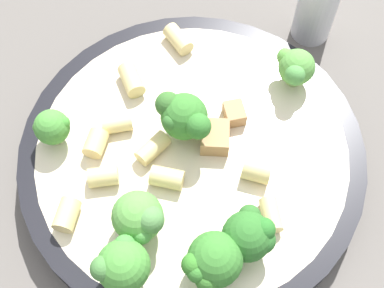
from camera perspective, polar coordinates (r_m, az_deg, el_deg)
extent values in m
plane|color=#5B5651|center=(0.45, 0.00, -2.30)|extent=(2.00, 2.00, 0.00)
cylinder|color=black|center=(0.44, 0.00, -1.49)|extent=(0.28, 0.28, 0.03)
cylinder|color=beige|center=(0.43, 0.00, -0.82)|extent=(0.25, 0.25, 0.01)
torus|color=black|center=(0.43, 0.00, -0.75)|extent=(0.28, 0.28, 0.00)
cylinder|color=#93B766|center=(0.44, -14.30, 0.81)|extent=(0.01, 0.01, 0.01)
sphere|color=#478E38|center=(0.43, -14.73, 1.76)|extent=(0.03, 0.03, 0.03)
sphere|color=#408F32|center=(0.43, -13.61, 2.20)|extent=(0.01, 0.01, 0.01)
sphere|color=#477A38|center=(0.43, -15.99, 1.70)|extent=(0.01, 0.01, 0.01)
cylinder|color=#93B766|center=(0.40, -5.60, -8.59)|extent=(0.01, 0.01, 0.01)
sphere|color=#569942|center=(0.38, -5.83, -7.70)|extent=(0.04, 0.04, 0.04)
sphere|color=#508545|center=(0.37, -4.47, -8.07)|extent=(0.02, 0.02, 0.02)
sphere|color=#4A8F40|center=(0.38, -5.37, -9.52)|extent=(0.01, 0.01, 0.01)
cylinder|color=#84AD60|center=(0.39, -7.01, -13.54)|extent=(0.01, 0.01, 0.01)
sphere|color=#478E38|center=(0.37, -7.33, -12.79)|extent=(0.04, 0.04, 0.04)
sphere|color=#429439|center=(0.37, -7.20, -10.74)|extent=(0.02, 0.02, 0.02)
sphere|color=#437A3A|center=(0.36, -9.47, -12.95)|extent=(0.02, 0.02, 0.02)
cylinder|color=#93B766|center=(0.47, 10.78, 6.94)|extent=(0.01, 0.01, 0.01)
sphere|color=#569942|center=(0.46, 11.10, 8.04)|extent=(0.03, 0.03, 0.03)
sphere|color=#4B903B|center=(0.45, 10.90, 7.23)|extent=(0.02, 0.02, 0.02)
sphere|color=#4D9144|center=(0.44, 10.93, 7.24)|extent=(0.02, 0.02, 0.02)
sphere|color=#579C3E|center=(0.46, 9.92, 9.15)|extent=(0.01, 0.01, 0.01)
cylinder|color=#84AD60|center=(0.43, -0.66, 1.67)|extent=(0.01, 0.01, 0.01)
sphere|color=#387A2D|center=(0.41, -0.69, 3.00)|extent=(0.04, 0.04, 0.04)
sphere|color=#336B2B|center=(0.40, -2.25, 2.34)|extent=(0.01, 0.01, 0.01)
sphere|color=#32732B|center=(0.40, 0.59, 2.07)|extent=(0.02, 0.02, 0.02)
sphere|color=#36682A|center=(0.41, -2.58, 4.24)|extent=(0.02, 0.02, 0.02)
cylinder|color=#93B766|center=(0.40, 5.67, -10.57)|extent=(0.01, 0.01, 0.01)
sphere|color=#2D6B28|center=(0.38, 5.90, -9.77)|extent=(0.04, 0.04, 0.04)
sphere|color=#286D26|center=(0.37, 7.65, -9.02)|extent=(0.02, 0.02, 0.02)
sphere|color=#2E6628|center=(0.38, 6.16, -7.64)|extent=(0.02, 0.02, 0.02)
sphere|color=#2A6627|center=(0.38, 7.45, -10.11)|extent=(0.02, 0.02, 0.02)
cylinder|color=#93B766|center=(0.39, 2.35, -12.97)|extent=(0.01, 0.01, 0.01)
sphere|color=#387A2D|center=(0.37, 2.45, -12.21)|extent=(0.04, 0.04, 0.04)
sphere|color=#35782B|center=(0.36, 0.56, -13.49)|extent=(0.01, 0.01, 0.01)
sphere|color=#377429|center=(0.37, 1.61, -14.25)|extent=(0.02, 0.02, 0.02)
sphere|color=#357927|center=(0.36, 0.15, -12.75)|extent=(0.02, 0.02, 0.02)
cylinder|color=#E0C67F|center=(0.41, -13.22, -7.36)|extent=(0.03, 0.03, 0.02)
cylinder|color=#E0C67F|center=(0.42, -9.53, -3.19)|extent=(0.02, 0.03, 0.02)
cylinder|color=#E0C67F|center=(0.41, -2.69, -3.62)|extent=(0.03, 0.03, 0.02)
cylinder|color=#E0C67F|center=(0.48, -1.49, 11.11)|extent=(0.03, 0.02, 0.01)
cylinder|color=#E0C67F|center=(0.42, -4.20, -0.46)|extent=(0.02, 0.03, 0.01)
cylinder|color=#E0C67F|center=(0.43, -10.24, 0.08)|extent=(0.03, 0.03, 0.02)
cylinder|color=#E0C67F|center=(0.46, -6.48, 6.82)|extent=(0.03, 0.02, 0.02)
cylinder|color=#E0C67F|center=(0.41, 6.91, -2.82)|extent=(0.03, 0.03, 0.02)
cylinder|color=#E0C67F|center=(0.44, -7.97, 2.10)|extent=(0.02, 0.03, 0.01)
cylinder|color=#E0C67F|center=(0.40, 8.42, -7.49)|extent=(0.03, 0.02, 0.01)
cube|color=#A87A4C|center=(0.44, 4.54, 3.28)|extent=(0.02, 0.02, 0.01)
cube|color=#A87A4C|center=(0.42, 2.59, 0.46)|extent=(0.03, 0.03, 0.02)
cylinder|color=silver|center=(0.52, 13.11, 13.88)|extent=(0.04, 0.04, 0.07)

